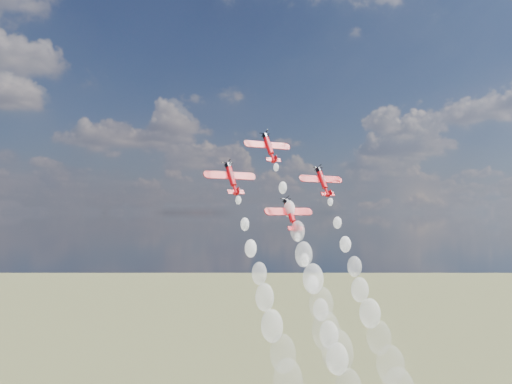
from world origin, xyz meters
The scene contains 7 objects.
plane_lead centered at (16.71, 8.37, 115.09)m, with size 10.62×5.52×6.96m.
plane_left centered at (4.66, 4.37, 107.67)m, with size 10.62×5.52×6.96m.
plane_right centered at (28.76, 4.37, 107.67)m, with size 10.62×5.52×6.96m.
plane_slot centered at (16.71, 0.37, 100.24)m, with size 10.62×5.52×6.96m.
smoke_trail_lead centered at (16.93, -9.86, 81.12)m, with size 5.69×22.58×39.41m.
smoke_trail_left centered at (4.52, -13.83, 73.64)m, with size 5.14×22.58×40.21m.
smoke_trail_right centered at (28.77, -14.17, 73.67)m, with size 5.28×23.21×39.67m.
Camera 1 is at (-58.06, -100.91, 100.45)m, focal length 42.00 mm.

